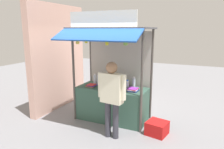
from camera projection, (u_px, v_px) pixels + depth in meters
ground_plane at (112, 119)px, 5.63m from camera, size 20.00×20.00×0.00m
stall_counter at (112, 104)px, 5.53m from camera, size 1.81×0.78×0.88m
stall_structure at (114, 57)px, 5.37m from camera, size 2.01×1.62×2.76m
water_bottle_mid_left at (134, 83)px, 5.39m from camera, size 0.08×0.08×0.29m
water_bottle_far_right at (98, 80)px, 5.65m from camera, size 0.08×0.08×0.29m
water_bottle_mid_right at (95, 79)px, 5.76m from camera, size 0.08×0.08×0.29m
water_bottle_front_left at (127, 85)px, 5.26m from camera, size 0.07×0.07×0.25m
water_bottle_front_right at (117, 82)px, 5.50m from camera, size 0.07×0.07×0.25m
magazine_stack_back_right at (91, 85)px, 5.58m from camera, size 0.24×0.26×0.04m
magazine_stack_center at (133, 90)px, 5.14m from camera, size 0.27×0.29×0.07m
magazine_stack_far_left at (105, 89)px, 5.18m from camera, size 0.19×0.30×0.06m
banana_bunch_leftmost at (126, 42)px, 4.52m from camera, size 0.12×0.12×0.27m
banana_bunch_inner_right at (86, 40)px, 4.93m from camera, size 0.10×0.10×0.24m
banana_bunch_rightmost at (78, 41)px, 5.03m from camera, size 0.10×0.10×0.27m
banana_bunch_inner_left at (107, 42)px, 4.71m from camera, size 0.10×0.10×0.27m
vendor_person at (112, 93)px, 4.48m from camera, size 0.65×0.26×1.70m
plastic_crate at (157, 128)px, 4.79m from camera, size 0.51×0.51×0.30m
neighbour_wall at (59, 57)px, 6.35m from camera, size 0.20×2.40×3.08m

